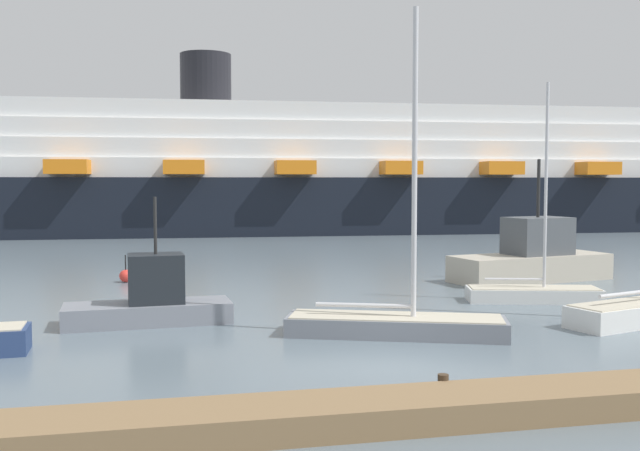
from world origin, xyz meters
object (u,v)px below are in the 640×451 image
channel_buoy_0 (126,276)px  channel_buoy_1 (160,274)px  cruise_ship (380,176)px  fishing_boat_0 (532,258)px  sailboat_0 (533,291)px  sailboat_3 (396,320)px  fishing_boat_1 (151,300)px

channel_buoy_0 → channel_buoy_1: channel_buoy_1 is taller
channel_buoy_0 → cruise_ship: bearing=54.8°
channel_buoy_1 → channel_buoy_0: bearing=-173.2°
fishing_boat_0 → channel_buoy_0: bearing=157.9°
channel_buoy_0 → cruise_ship: size_ratio=0.01×
channel_buoy_1 → cruise_ship: 38.43m
sailboat_0 → sailboat_3: sailboat_3 is taller
sailboat_0 → fishing_boat_0: (3.04, 5.66, 0.68)m
fishing_boat_0 → channel_buoy_0: (-19.59, 3.52, -0.78)m
sailboat_0 → cruise_ship: cruise_ship is taller
sailboat_3 → channel_buoy_1: 16.15m
sailboat_3 → channel_buoy_0: sailboat_3 is taller
channel_buoy_1 → cruise_ship: (20.95, 31.82, 5.03)m
channel_buoy_1 → cruise_ship: bearing=56.6°
channel_buoy_0 → cruise_ship: 39.50m
fishing_boat_1 → cruise_ship: size_ratio=0.06×
fishing_boat_1 → channel_buoy_1: fishing_boat_1 is taller
sailboat_0 → channel_buoy_1: (-14.93, 9.38, -0.07)m
sailboat_0 → channel_buoy_1: size_ratio=6.43×
sailboat_0 → cruise_ship: size_ratio=0.09×
sailboat_0 → fishing_boat_1: bearing=-160.1°
fishing_boat_0 → channel_buoy_1: (-17.97, 3.72, -0.75)m
sailboat_0 → channel_buoy_0: bearing=166.0°
fishing_boat_0 → fishing_boat_1: bearing=-170.9°
channel_buoy_0 → channel_buoy_1: size_ratio=0.97×
fishing_boat_0 → fishing_boat_1: 19.45m
sailboat_3 → fishing_boat_1: sailboat_3 is taller
sailboat_0 → fishing_boat_1: size_ratio=1.54×
fishing_boat_1 → channel_buoy_1: (0.20, 10.67, -0.47)m
sailboat_3 → channel_buoy_1: size_ratio=7.47×
fishing_boat_1 → fishing_boat_0: bearing=17.1°
sailboat_3 → fishing_boat_0: sailboat_3 is taller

